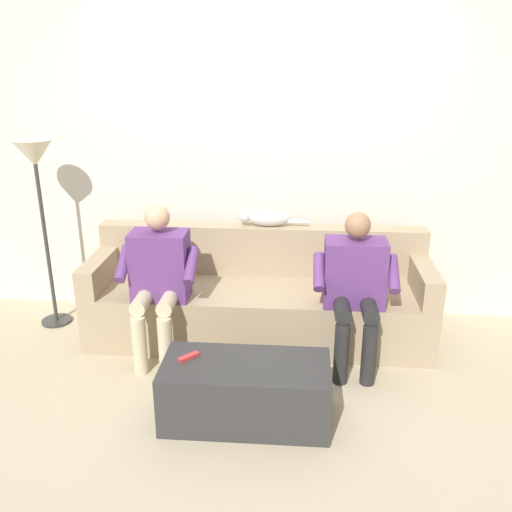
{
  "coord_description": "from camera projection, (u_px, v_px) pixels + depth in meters",
  "views": [
    {
      "loc": [
        -0.28,
        3.73,
        2.07
      ],
      "look_at": [
        0.0,
        0.18,
        0.77
      ],
      "focal_mm": 38.76,
      "sensor_mm": 36.0,
      "label": 1
    }
  ],
  "objects": [
    {
      "name": "remote_red",
      "position": [
        189.0,
        357.0,
        3.27
      ],
      "size": [
        0.12,
        0.13,
        0.02
      ],
      "primitive_type": "cube",
      "rotation": [
        0.0,
        0.0,
        0.81
      ],
      "color": "#B73333",
      "rests_on": "coffee_table"
    },
    {
      "name": "floor_lamp",
      "position": [
        36.0,
        171.0,
        4.12
      ],
      "size": [
        0.29,
        0.29,
        1.48
      ],
      "color": "#2D2D2D",
      "rests_on": "ground"
    },
    {
      "name": "person_right_seated",
      "position": [
        159.0,
        274.0,
        3.86
      ],
      "size": [
        0.55,
        0.51,
        1.11
      ],
      "color": "#5B3370",
      "rests_on": "ground"
    },
    {
      "name": "coffee_table",
      "position": [
        246.0,
        391.0,
        3.28
      ],
      "size": [
        0.99,
        0.47,
        0.37
      ],
      "color": "#2D2D2D",
      "rests_on": "ground"
    },
    {
      "name": "person_left_seated",
      "position": [
        355.0,
        282.0,
        3.76
      ],
      "size": [
        0.57,
        0.51,
        1.09
      ],
      "color": "#5B3370",
      "rests_on": "ground"
    },
    {
      "name": "couch",
      "position": [
        259.0,
        300.0,
        4.25
      ],
      "size": [
        2.55,
        0.75,
        0.81
      ],
      "color": "#9E896B",
      "rests_on": "ground"
    },
    {
      "name": "ground_plane",
      "position": [
        251.0,
        386.0,
        3.67
      ],
      "size": [
        8.0,
        8.0,
        0.0
      ],
      "primitive_type": "plane",
      "color": "tan"
    },
    {
      "name": "cat_on_backrest",
      "position": [
        264.0,
        217.0,
        4.28
      ],
      "size": [
        0.55,
        0.13,
        0.15
      ],
      "color": "silver",
      "rests_on": "couch"
    },
    {
      "name": "back_wall",
      "position": [
        264.0,
        149.0,
        4.36
      ],
      "size": [
        5.12,
        0.06,
        2.73
      ],
      "primitive_type": "cube",
      "color": "beige",
      "rests_on": "ground"
    }
  ]
}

